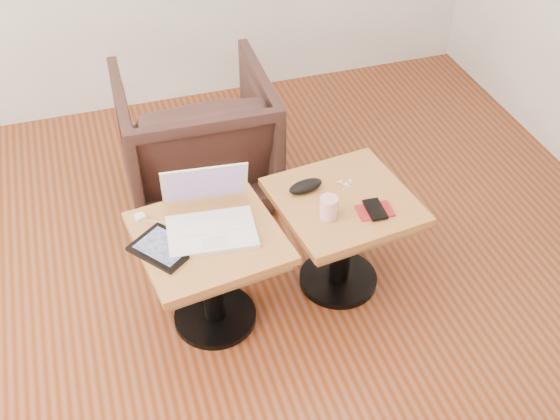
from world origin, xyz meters
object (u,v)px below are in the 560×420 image
object	(u,v)px
side_table_right	(343,220)
armchair	(196,136)
laptop	(209,216)
side_table_left	(210,257)
striped_cup	(329,208)

from	to	relation	value
side_table_right	armchair	world-z (taller)	armchair
laptop	side_table_left	bearing A→B (deg)	-105.51
laptop	armchair	xyz separation A→B (m)	(0.12, 0.85, -0.20)
laptop	armchair	world-z (taller)	laptop
side_table_right	laptop	distance (m)	0.60
side_table_right	striped_cup	bearing A→B (deg)	-146.43
laptop	striped_cup	size ratio (longest dim) A/B	3.96
side_table_right	striped_cup	xyz separation A→B (m)	(-0.10, -0.09, 0.17)
laptop	side_table_right	bearing A→B (deg)	5.55
laptop	striped_cup	world-z (taller)	laptop
side_table_left	side_table_right	bearing A→B (deg)	-3.01
side_table_left	armchair	distance (m)	0.91
side_table_left	striped_cup	world-z (taller)	striped_cup
striped_cup	armchair	bearing A→B (deg)	110.19
side_table_left	side_table_right	xyz separation A→B (m)	(0.59, 0.05, 0.00)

